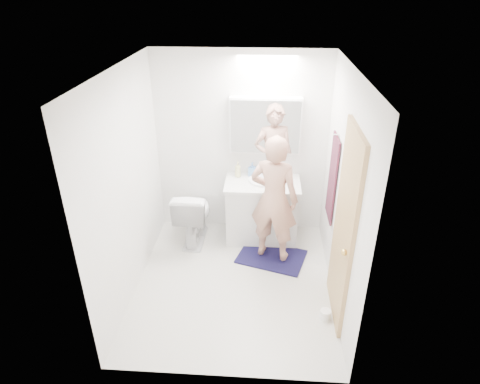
# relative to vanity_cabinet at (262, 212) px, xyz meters

# --- Properties ---
(floor) EXTENTS (2.50, 2.50, 0.00)m
(floor) POSITION_rel_vanity_cabinet_xyz_m (-0.29, -0.96, -0.39)
(floor) COLOR silver
(floor) RESTS_ON ground
(ceiling) EXTENTS (2.50, 2.50, 0.00)m
(ceiling) POSITION_rel_vanity_cabinet_xyz_m (-0.29, -0.96, 2.01)
(ceiling) COLOR white
(ceiling) RESTS_ON floor
(wall_back) EXTENTS (2.50, 0.00, 2.50)m
(wall_back) POSITION_rel_vanity_cabinet_xyz_m (-0.29, 0.29, 0.81)
(wall_back) COLOR white
(wall_back) RESTS_ON floor
(wall_front) EXTENTS (2.50, 0.00, 2.50)m
(wall_front) POSITION_rel_vanity_cabinet_xyz_m (-0.29, -2.21, 0.81)
(wall_front) COLOR white
(wall_front) RESTS_ON floor
(wall_left) EXTENTS (0.00, 2.50, 2.50)m
(wall_left) POSITION_rel_vanity_cabinet_xyz_m (-1.39, -0.96, 0.81)
(wall_left) COLOR white
(wall_left) RESTS_ON floor
(wall_right) EXTENTS (0.00, 2.50, 2.50)m
(wall_right) POSITION_rel_vanity_cabinet_xyz_m (0.81, -0.96, 0.81)
(wall_right) COLOR white
(wall_right) RESTS_ON floor
(vanity_cabinet) EXTENTS (0.90, 0.55, 0.78)m
(vanity_cabinet) POSITION_rel_vanity_cabinet_xyz_m (0.00, 0.00, 0.00)
(vanity_cabinet) COLOR silver
(vanity_cabinet) RESTS_ON floor
(countertop) EXTENTS (0.95, 0.58, 0.04)m
(countertop) POSITION_rel_vanity_cabinet_xyz_m (0.00, -0.00, 0.41)
(countertop) COLOR silver
(countertop) RESTS_ON vanity_cabinet
(sink_basin) EXTENTS (0.36, 0.36, 0.03)m
(sink_basin) POSITION_rel_vanity_cabinet_xyz_m (0.00, 0.03, 0.45)
(sink_basin) COLOR white
(sink_basin) RESTS_ON countertop
(faucet) EXTENTS (0.02, 0.02, 0.16)m
(faucet) POSITION_rel_vanity_cabinet_xyz_m (0.00, 0.22, 0.51)
(faucet) COLOR silver
(faucet) RESTS_ON countertop
(medicine_cabinet) EXTENTS (0.88, 0.14, 0.70)m
(medicine_cabinet) POSITION_rel_vanity_cabinet_xyz_m (0.01, 0.21, 1.11)
(medicine_cabinet) COLOR white
(medicine_cabinet) RESTS_ON wall_back
(mirror_panel) EXTENTS (0.84, 0.01, 0.66)m
(mirror_panel) POSITION_rel_vanity_cabinet_xyz_m (0.01, 0.13, 1.11)
(mirror_panel) COLOR silver
(mirror_panel) RESTS_ON medicine_cabinet
(toilet) EXTENTS (0.45, 0.76, 0.76)m
(toilet) POSITION_rel_vanity_cabinet_xyz_m (-0.89, -0.11, -0.01)
(toilet) COLOR white
(toilet) RESTS_ON floor
(bath_rug) EXTENTS (0.93, 0.76, 0.02)m
(bath_rug) POSITION_rel_vanity_cabinet_xyz_m (0.14, -0.46, -0.38)
(bath_rug) COLOR #14133D
(bath_rug) RESTS_ON floor
(person) EXTENTS (0.66, 0.53, 1.57)m
(person) POSITION_rel_vanity_cabinet_xyz_m (0.14, -0.46, 0.44)
(person) COLOR tan
(person) RESTS_ON bath_rug
(door) EXTENTS (0.04, 0.80, 2.00)m
(door) POSITION_rel_vanity_cabinet_xyz_m (0.79, -1.31, 0.61)
(door) COLOR tan
(door) RESTS_ON wall_right
(door_knob) EXTENTS (0.06, 0.06, 0.06)m
(door_knob) POSITION_rel_vanity_cabinet_xyz_m (0.75, -1.61, 0.56)
(door_knob) COLOR gold
(door_knob) RESTS_ON door
(towel) EXTENTS (0.02, 0.42, 1.00)m
(towel) POSITION_rel_vanity_cabinet_xyz_m (0.79, -0.41, 0.71)
(towel) COLOR black
(towel) RESTS_ON wall_right
(towel_hook) EXTENTS (0.07, 0.02, 0.02)m
(towel_hook) POSITION_rel_vanity_cabinet_xyz_m (0.78, -0.41, 1.23)
(towel_hook) COLOR silver
(towel_hook) RESTS_ON wall_right
(soap_bottle_a) EXTENTS (0.08, 0.08, 0.20)m
(soap_bottle_a) POSITION_rel_vanity_cabinet_xyz_m (-0.32, 0.15, 0.53)
(soap_bottle_a) COLOR #D5D18A
(soap_bottle_a) RESTS_ON countertop
(soap_bottle_b) EXTENTS (0.11, 0.11, 0.19)m
(soap_bottle_b) POSITION_rel_vanity_cabinet_xyz_m (-0.14, 0.18, 0.52)
(soap_bottle_b) COLOR #6193D0
(soap_bottle_b) RESTS_ON countertop
(toothbrush_cup) EXTENTS (0.10, 0.10, 0.08)m
(toothbrush_cup) POSITION_rel_vanity_cabinet_xyz_m (0.20, 0.16, 0.47)
(toothbrush_cup) COLOR #4465CC
(toothbrush_cup) RESTS_ON countertop
(toilet_paper_roll) EXTENTS (0.11, 0.11, 0.10)m
(toilet_paper_roll) POSITION_rel_vanity_cabinet_xyz_m (0.69, -1.45, -0.34)
(toilet_paper_roll) COLOR white
(toilet_paper_roll) RESTS_ON floor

